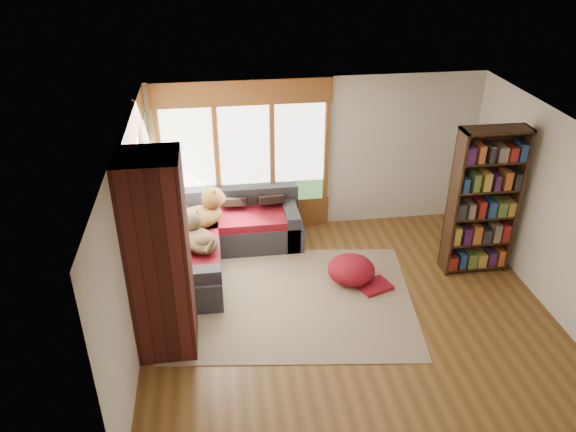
{
  "coord_description": "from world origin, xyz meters",
  "views": [
    {
      "loc": [
        -1.66,
        -5.99,
        4.88
      ],
      "look_at": [
        -0.68,
        1.1,
        0.95
      ],
      "focal_mm": 35.0,
      "sensor_mm": 36.0,
      "label": 1
    }
  ],
  "objects_px": {
    "brick_chimney": "(159,259)",
    "dog_brindle": "(198,236)",
    "area_rug": "(291,299)",
    "pouf": "(351,269)",
    "dog_tan": "(200,213)",
    "sectional_sofa": "(203,239)",
    "bookshelf": "(483,203)"
  },
  "relations": [
    {
      "from": "bookshelf",
      "to": "dog_tan",
      "type": "distance_m",
      "value": 4.21
    },
    {
      "from": "brick_chimney",
      "to": "area_rug",
      "type": "relative_size",
      "value": 0.76
    },
    {
      "from": "bookshelf",
      "to": "dog_tan",
      "type": "relative_size",
      "value": 2.22
    },
    {
      "from": "bookshelf",
      "to": "pouf",
      "type": "relative_size",
      "value": 3.24
    },
    {
      "from": "dog_brindle",
      "to": "brick_chimney",
      "type": "bearing_deg",
      "value": 140.02
    },
    {
      "from": "area_rug",
      "to": "pouf",
      "type": "height_order",
      "value": "pouf"
    },
    {
      "from": "brick_chimney",
      "to": "dog_brindle",
      "type": "relative_size",
      "value": 3.12
    },
    {
      "from": "sectional_sofa",
      "to": "dog_tan",
      "type": "xyz_separation_m",
      "value": [
        -0.01,
        -0.03,
        0.49
      ]
    },
    {
      "from": "area_rug",
      "to": "dog_brindle",
      "type": "xyz_separation_m",
      "value": [
        -1.25,
        0.7,
        0.73
      ]
    },
    {
      "from": "area_rug",
      "to": "bookshelf",
      "type": "relative_size",
      "value": 1.5
    },
    {
      "from": "brick_chimney",
      "to": "pouf",
      "type": "xyz_separation_m",
      "value": [
        2.61,
        1.06,
        -1.1
      ]
    },
    {
      "from": "dog_tan",
      "to": "dog_brindle",
      "type": "bearing_deg",
      "value": -122.41
    },
    {
      "from": "brick_chimney",
      "to": "bookshelf",
      "type": "xyz_separation_m",
      "value": [
        4.54,
        1.13,
        -0.16
      ]
    },
    {
      "from": "area_rug",
      "to": "dog_tan",
      "type": "relative_size",
      "value": 3.33
    },
    {
      "from": "sectional_sofa",
      "to": "bookshelf",
      "type": "distance_m",
      "value": 4.28
    },
    {
      "from": "dog_tan",
      "to": "sectional_sofa",
      "type": "bearing_deg",
      "value": 42.75
    },
    {
      "from": "pouf",
      "to": "dog_tan",
      "type": "distance_m",
      "value": 2.45
    },
    {
      "from": "brick_chimney",
      "to": "dog_tan",
      "type": "relative_size",
      "value": 2.54
    },
    {
      "from": "sectional_sofa",
      "to": "dog_brindle",
      "type": "xyz_separation_m",
      "value": [
        -0.04,
        -0.64,
        0.44
      ]
    },
    {
      "from": "sectional_sofa",
      "to": "bookshelf",
      "type": "height_order",
      "value": "bookshelf"
    },
    {
      "from": "pouf",
      "to": "dog_brindle",
      "type": "bearing_deg",
      "value": 171.03
    },
    {
      "from": "bookshelf",
      "to": "brick_chimney",
      "type": "bearing_deg",
      "value": -166.08
    },
    {
      "from": "pouf",
      "to": "dog_brindle",
      "type": "xyz_separation_m",
      "value": [
        -2.2,
        0.35,
        0.54
      ]
    },
    {
      "from": "area_rug",
      "to": "bookshelf",
      "type": "distance_m",
      "value": 3.12
    },
    {
      "from": "sectional_sofa",
      "to": "bookshelf",
      "type": "relative_size",
      "value": 0.97
    },
    {
      "from": "area_rug",
      "to": "pouf",
      "type": "distance_m",
      "value": 1.03
    },
    {
      "from": "sectional_sofa",
      "to": "dog_brindle",
      "type": "bearing_deg",
      "value": -92.34
    },
    {
      "from": "brick_chimney",
      "to": "pouf",
      "type": "height_order",
      "value": "brick_chimney"
    },
    {
      "from": "pouf",
      "to": "dog_tan",
      "type": "height_order",
      "value": "dog_tan"
    },
    {
      "from": "brick_chimney",
      "to": "dog_brindle",
      "type": "xyz_separation_m",
      "value": [
        0.41,
        1.41,
        -0.56
      ]
    },
    {
      "from": "area_rug",
      "to": "pouf",
      "type": "xyz_separation_m",
      "value": [
        0.95,
        0.36,
        0.2
      ]
    },
    {
      "from": "brick_chimney",
      "to": "dog_tan",
      "type": "height_order",
      "value": "brick_chimney"
    }
  ]
}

